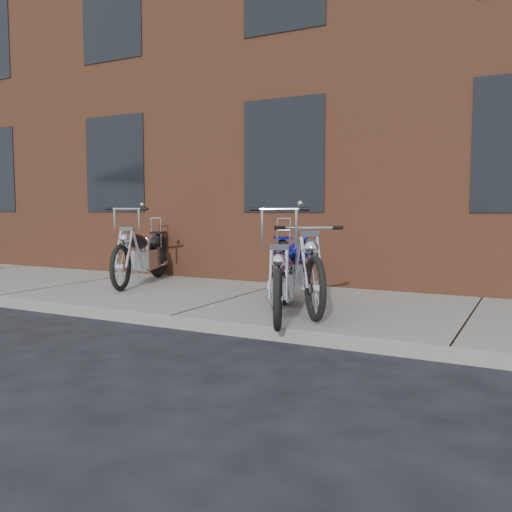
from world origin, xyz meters
The scene contains 6 objects.
ground centered at (0.00, 0.00, 0.00)m, with size 120.00×120.00×0.00m, color #26282F.
sidewalk centered at (0.00, 1.50, 0.07)m, with size 22.00×3.00×0.15m, color slate.
building_brick centered at (0.00, 8.00, 4.00)m, with size 22.00×10.00×8.00m, color brown.
chopper_purple centered at (1.10, 0.59, 0.54)m, with size 0.93×2.04×1.21m.
chopper_blue centered at (1.01, 1.20, 0.59)m, with size 1.56×2.05×1.07m.
chopper_third centered at (-2.05, 2.01, 0.58)m, with size 0.94×2.31×1.22m.
Camera 1 is at (3.66, -4.90, 1.34)m, focal length 38.00 mm.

